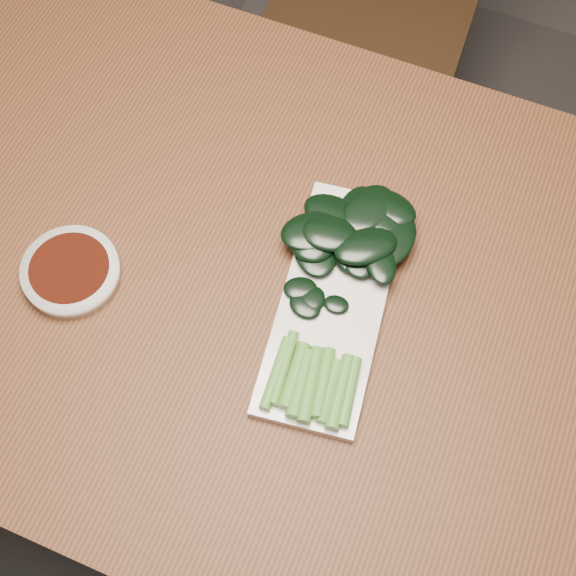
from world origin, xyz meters
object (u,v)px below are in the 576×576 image
at_px(table, 269,299).
at_px(serving_plate, 333,303).
at_px(gai_lan, 345,263).
at_px(sauce_bowl, 71,272).

distance_m(table, serving_plate, 0.12).
bearing_deg(serving_plate, table, 175.09).
bearing_deg(gai_lan, sauce_bowl, -156.67).
distance_m(sauce_bowl, serving_plate, 0.33).
height_order(sauce_bowl, gai_lan, gai_lan).
bearing_deg(gai_lan, serving_plate, -86.06).
relative_size(table, sauce_bowl, 11.36).
height_order(table, gai_lan, gai_lan).
xyz_separation_m(sauce_bowl, gai_lan, (0.32, 0.14, 0.01)).
distance_m(serving_plate, gai_lan, 0.05).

